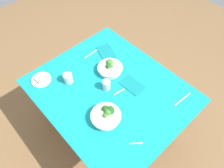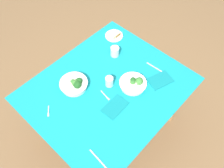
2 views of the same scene
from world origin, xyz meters
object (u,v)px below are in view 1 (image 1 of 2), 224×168
object	(u,v)px
broccoli_bowl_near	(110,68)
bread_side_plate	(41,79)
water_glass_side	(106,85)
fork_by_far_bowl	(120,92)
fork_by_near_bowl	(137,143)
table_knife_right	(92,53)
napkin_folded_lower	(106,52)
table_knife_left	(183,99)
napkin_folded_upper	(132,85)
water_glass_center	(68,78)
broccoli_bowl_far	(106,116)

from	to	relation	value
broccoli_bowl_near	bread_side_plate	xyz separation A→B (m)	(0.32, 0.51, -0.02)
broccoli_bowl_near	water_glass_side	distance (m)	0.20
fork_by_far_bowl	fork_by_near_bowl	distance (m)	0.46
fork_by_near_bowl	table_knife_right	distance (m)	0.97
broccoli_bowl_near	napkin_folded_lower	world-z (taller)	broccoli_bowl_near
water_glass_side	fork_by_far_bowl	size ratio (longest dim) A/B	0.78
broccoli_bowl_near	table_knife_left	distance (m)	0.67
broccoli_bowl_near	napkin_folded_upper	size ratio (longest dim) A/B	1.12
water_glass_center	fork_by_far_bowl	world-z (taller)	water_glass_center
table_knife_right	napkin_folded_lower	size ratio (longest dim) A/B	0.99
broccoli_bowl_near	water_glass_center	distance (m)	0.38
broccoli_bowl_far	water_glass_center	world-z (taller)	broccoli_bowl_far
broccoli_bowl_far	napkin_folded_upper	xyz separation A→B (m)	(0.09, -0.37, -0.04)
bread_side_plate	broccoli_bowl_near	bearing A→B (deg)	-122.26
water_glass_center	fork_by_far_bowl	bearing A→B (deg)	-147.09
water_glass_center	broccoli_bowl_far	bearing A→B (deg)	-179.83
fork_by_near_bowl	napkin_folded_lower	size ratio (longest dim) A/B	0.40
broccoli_bowl_far	table_knife_left	world-z (taller)	broccoli_bowl_far
table_knife_left	napkin_folded_lower	bearing A→B (deg)	-78.96
fork_by_near_bowl	napkin_folded_lower	world-z (taller)	napkin_folded_lower
fork_by_far_bowl	napkin_folded_upper	bearing A→B (deg)	-0.46
fork_by_far_bowl	water_glass_center	bearing A→B (deg)	132.15
napkin_folded_lower	table_knife_right	bearing A→B (deg)	52.72
napkin_folded_upper	napkin_folded_lower	bearing A→B (deg)	-13.20
fork_by_far_bowl	table_knife_right	distance (m)	0.52
broccoli_bowl_far	napkin_folded_lower	distance (m)	0.72
broccoli_bowl_near	water_glass_center	bearing A→B (deg)	66.48
broccoli_bowl_far	bread_side_plate	world-z (taller)	broccoli_bowl_far
fork_by_near_bowl	napkin_folded_upper	xyz separation A→B (m)	(0.38, -0.35, 0.00)
water_glass_center	water_glass_side	xyz separation A→B (m)	(-0.28, -0.19, -0.00)
napkin_folded_upper	fork_by_near_bowl	bearing A→B (deg)	137.80
broccoli_bowl_far	water_glass_side	xyz separation A→B (m)	(0.21, -0.19, 0.00)
water_glass_side	fork_by_far_bowl	xyz separation A→B (m)	(-0.10, -0.05, -0.04)
water_glass_side	fork_by_near_bowl	xyz separation A→B (m)	(-0.51, 0.17, -0.04)
fork_by_near_bowl	napkin_folded_upper	bearing A→B (deg)	87.71
fork_by_far_bowl	broccoli_bowl_near	bearing A→B (deg)	75.25
napkin_folded_lower	bread_side_plate	bearing A→B (deg)	78.98
water_glass_center	fork_by_far_bowl	xyz separation A→B (m)	(-0.38, -0.24, -0.04)
water_glass_side	broccoli_bowl_far	bearing A→B (deg)	138.04
fork_by_near_bowl	table_knife_left	bearing A→B (deg)	39.95
bread_side_plate	napkin_folded_upper	bearing A→B (deg)	-136.83
water_glass_center	fork_by_near_bowl	world-z (taller)	water_glass_center
bread_side_plate	fork_by_near_bowl	world-z (taller)	bread_side_plate
bread_side_plate	table_knife_right	bearing A→B (deg)	-94.80
broccoli_bowl_near	bread_side_plate	bearing A→B (deg)	57.74
broccoli_bowl_near	table_knife_right	distance (m)	0.28
table_knife_left	napkin_folded_lower	world-z (taller)	napkin_folded_lower
broccoli_bowl_far	table_knife_left	xyz separation A→B (m)	(-0.29, -0.57, -0.04)
broccoli_bowl_near	water_glass_center	world-z (taller)	same
bread_side_plate	table_knife_right	xyz separation A→B (m)	(-0.05, -0.54, -0.01)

